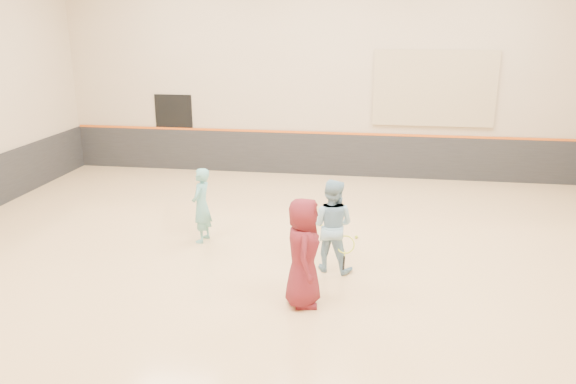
% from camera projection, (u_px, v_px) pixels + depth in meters
% --- Properties ---
extents(room, '(15.04, 12.04, 6.22)m').
position_uv_depth(room, '(300.00, 217.00, 10.17)').
color(room, tan).
rests_on(room, ground).
extents(wainscot_back, '(14.90, 0.04, 1.20)m').
position_uv_depth(wainscot_back, '(328.00, 155.00, 15.87)').
color(wainscot_back, '#232326').
rests_on(wainscot_back, floor).
extents(accent_stripe, '(14.90, 0.03, 0.06)m').
position_uv_depth(accent_stripe, '(328.00, 133.00, 15.68)').
color(accent_stripe, '#D85914').
rests_on(accent_stripe, wall_back).
extents(acoustic_panel, '(3.20, 0.08, 2.00)m').
position_uv_depth(acoustic_panel, '(434.00, 89.00, 14.89)').
color(acoustic_panel, tan).
rests_on(acoustic_panel, wall_back).
extents(doorway, '(1.10, 0.05, 2.20)m').
position_uv_depth(doorway, '(175.00, 132.00, 16.40)').
color(doorway, black).
rests_on(doorway, floor).
extents(girl, '(0.42, 0.58, 1.50)m').
position_uv_depth(girl, '(202.00, 205.00, 11.01)').
color(girl, '#65AFAF').
rests_on(girl, floor).
extents(instructor, '(0.92, 0.79, 1.65)m').
position_uv_depth(instructor, '(332.00, 225.00, 9.70)').
color(instructor, '#88B7D3').
rests_on(instructor, floor).
extents(young_man, '(0.66, 0.91, 1.72)m').
position_uv_depth(young_man, '(303.00, 252.00, 8.48)').
color(young_man, maroon).
rests_on(young_man, floor).
extents(held_racket, '(0.41, 0.41, 0.63)m').
position_uv_depth(held_racket, '(345.00, 244.00, 9.54)').
color(held_racket, '#D4E432').
rests_on(held_racket, instructor).
extents(spare_racket, '(0.74, 0.74, 0.18)m').
position_uv_depth(spare_racket, '(317.00, 224.00, 11.92)').
color(spare_racket, '#A3B928').
rests_on(spare_racket, floor).
extents(ball_under_racket, '(0.07, 0.07, 0.07)m').
position_uv_depth(ball_under_racket, '(298.00, 250.00, 10.66)').
color(ball_under_racket, '#B4D331').
rests_on(ball_under_racket, floor).
extents(ball_in_hand, '(0.07, 0.07, 0.07)m').
position_uv_depth(ball_in_hand, '(310.00, 239.00, 8.30)').
color(ball_in_hand, '#CED231').
rests_on(ball_in_hand, young_man).
extents(ball_beside_spare, '(0.07, 0.07, 0.07)m').
position_uv_depth(ball_beside_spare, '(356.00, 237.00, 11.33)').
color(ball_beside_spare, '#B4CB2F').
rests_on(ball_beside_spare, floor).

